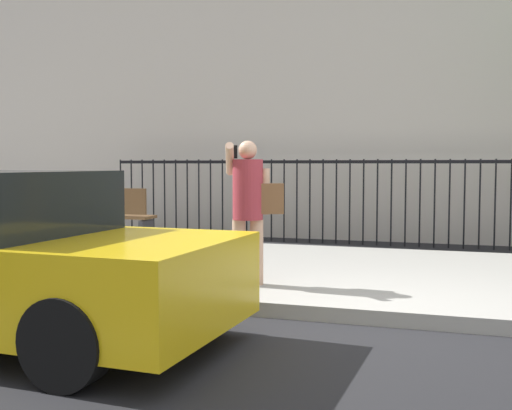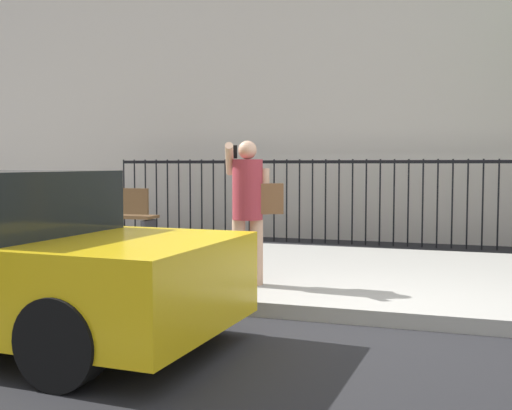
{
  "view_description": "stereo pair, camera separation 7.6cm",
  "coord_description": "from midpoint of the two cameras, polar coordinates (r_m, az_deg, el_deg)",
  "views": [
    {
      "loc": [
        0.79,
        -5.81,
        1.51
      ],
      "look_at": [
        -1.46,
        1.13,
        1.03
      ],
      "focal_mm": 44.04,
      "sensor_mm": 36.0,
      "label": 1
    },
    {
      "loc": [
        0.86,
        -5.78,
        1.51
      ],
      "look_at": [
        -1.46,
        1.13,
        1.03
      ],
      "focal_mm": 44.04,
      "sensor_mm": 36.0,
      "label": 2
    }
  ],
  "objects": [
    {
      "name": "pedestrian_on_phone",
      "position": [
        7.02,
        -0.84,
        0.3
      ],
      "size": [
        0.71,
        0.52,
        1.62
      ],
      "color": "tan",
      "rests_on": "sidewalk"
    },
    {
      "name": "street_bench",
      "position": [
        11.17,
        -13.52,
        -0.77
      ],
      "size": [
        1.6,
        0.45,
        0.95
      ],
      "color": "brown",
      "rests_on": "sidewalk"
    },
    {
      "name": "ground_plane",
      "position": [
        6.05,
        9.69,
        -10.77
      ],
      "size": [
        60.0,
        60.0,
        0.0
      ],
      "primitive_type": "plane",
      "color": "black"
    },
    {
      "name": "sidewalk",
      "position": [
        8.17,
        11.92,
        -6.46
      ],
      "size": [
        28.0,
        4.4,
        0.15
      ],
      "primitive_type": "cube",
      "color": "#9E9B93",
      "rests_on": "ground"
    },
    {
      "name": "iron_fence",
      "position": [
        11.73,
        13.88,
        1.25
      ],
      "size": [
        12.03,
        0.04,
        1.6
      ],
      "color": "black",
      "rests_on": "ground"
    }
  ]
}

